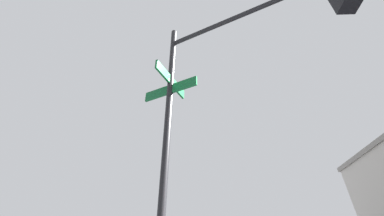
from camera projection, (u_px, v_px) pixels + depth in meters
traffic_signal_near at (243, 69)px, 3.78m from camera, size 1.93×3.54×6.11m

